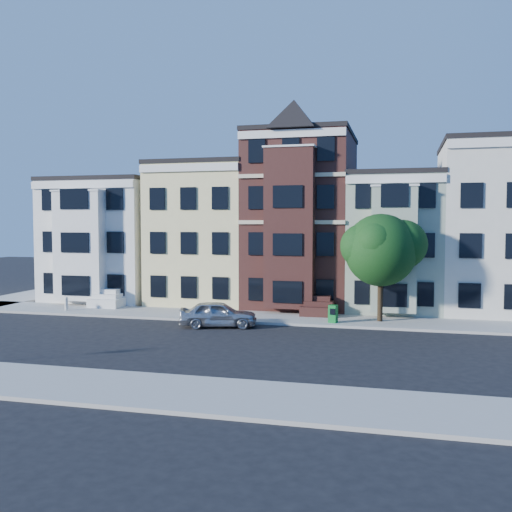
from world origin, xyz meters
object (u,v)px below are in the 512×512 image
(newspaper_box, at_px, (333,314))
(parked_car, at_px, (218,314))
(street_tree, at_px, (381,255))
(fire_hydrant, at_px, (66,305))

(newspaper_box, bearing_deg, parked_car, -146.34)
(street_tree, bearing_deg, fire_hydrant, -177.54)
(parked_car, bearing_deg, fire_hydrant, 63.26)
(newspaper_box, relative_size, fire_hydrant, 1.47)
(street_tree, xyz_separation_m, fire_hydrant, (-20.37, -0.87, -3.57))
(street_tree, relative_size, fire_hydrant, 11.14)
(newspaper_box, bearing_deg, fire_hydrant, -166.67)
(newspaper_box, bearing_deg, street_tree, 38.76)
(street_tree, height_order, fire_hydrant, street_tree)
(street_tree, xyz_separation_m, parked_car, (-8.94, -3.40, -3.32))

